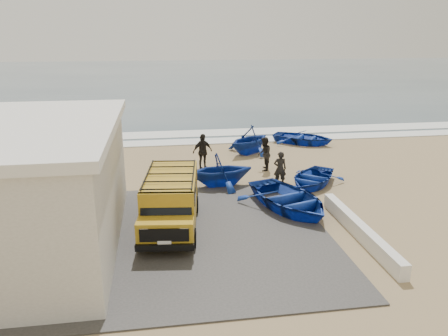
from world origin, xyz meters
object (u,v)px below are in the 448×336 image
fisherman_back (202,152)px  boat_mid_left (221,170)px  parapet (360,230)px  fisherman_middle (264,154)px  boat_near_left (288,199)px  boat_near_right (312,178)px  boat_far_left (249,140)px  fisherman_front (280,169)px  van (171,199)px  boat_far_right (303,138)px

fisherman_back → boat_mid_left: bearing=-100.9°
parapet → fisherman_middle: fisherman_middle is taller
boat_near_left → boat_near_right: bearing=35.5°
parapet → boat_near_right: size_ratio=1.70×
boat_far_left → fisherman_front: (0.24, -5.92, -0.01)m
parapet → fisherman_middle: size_ratio=3.36×
fisherman_front → fisherman_back: 4.62m
van → boat_far_right: size_ratio=1.28×
boat_mid_left → fisherman_front: 2.83m
boat_near_right → van: bearing=-112.4°
boat_far_right → fisherman_back: size_ratio=2.03×
boat_near_left → fisherman_back: fisherman_back is taller
boat_mid_left → boat_far_left: bearing=-31.9°
van → boat_far_left: 11.06m
boat_near_left → boat_far_left: 8.84m
boat_near_left → boat_far_right: (4.18, 10.62, -0.06)m
boat_mid_left → boat_far_left: 6.16m
van → boat_near_right: (6.84, 3.69, -0.74)m
parapet → fisherman_front: (-1.33, 5.83, 0.56)m
boat_near_left → boat_near_right: size_ratio=1.29×
boat_near_left → boat_mid_left: (-2.36, 3.24, 0.34)m
boat_far_right → boat_near_right: bearing=-160.5°
van → boat_near_right: van is taller
boat_near_right → fisherman_front: 1.63m
boat_near_left → boat_far_left: (0.21, 8.83, 0.38)m
boat_mid_left → boat_far_right: (6.55, 7.38, -0.41)m
boat_near_left → boat_near_right: (1.99, 2.70, -0.11)m
van → fisherman_back: size_ratio=2.59×
parapet → van: (-6.62, 1.92, 0.83)m
boat_far_right → boat_near_left: bearing=-166.5°
parapet → boat_near_left: boat_near_left is taller
boat_mid_left → fisherman_back: (-0.56, 2.83, 0.16)m
boat_near_right → boat_far_right: 8.22m
boat_far_left → fisherman_back: (-3.13, -2.76, 0.12)m
boat_near_left → fisherman_back: size_ratio=2.35×
boat_mid_left → van: bearing=142.4°
boat_near_left → boat_mid_left: bearing=108.0°
fisherman_middle → fisherman_back: 3.27m
parapet → van: van is taller
parapet → fisherman_front: 6.00m
van → boat_far_left: bearing=69.6°
boat_mid_left → boat_far_right: size_ratio=0.79×
boat_near_left → boat_far_left: size_ratio=1.41×
boat_far_right → fisherman_front: 8.57m
fisherman_front → fisherman_middle: bearing=-79.3°
boat_mid_left → fisherman_front: size_ratio=1.84×
boat_near_left → boat_far_right: size_ratio=1.16×
boat_far_right → boat_mid_left: bearing=173.5°
parapet → van: size_ratio=1.20×
boat_mid_left → boat_far_left: (2.57, 5.59, 0.04)m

